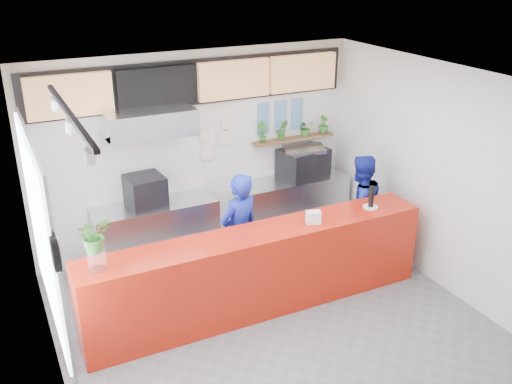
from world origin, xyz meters
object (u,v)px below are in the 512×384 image
object	(u,v)px
espresso_machine	(303,163)
staff_right	(359,207)
panini_oven	(145,191)
staff_center	(239,234)
service_counter	(259,271)
pepper_mill	(371,197)

from	to	relation	value
espresso_machine	staff_right	distance (m)	1.28
panini_oven	staff_center	bearing A→B (deg)	-59.81
service_counter	panini_oven	bearing A→B (deg)	116.86
service_counter	pepper_mill	distance (m)	1.80
panini_oven	pepper_mill	distance (m)	3.14
staff_center	pepper_mill	bearing A→B (deg)	146.63
service_counter	pepper_mill	size ratio (longest dim) A/B	15.62
service_counter	staff_center	size ratio (longest dim) A/B	2.68
staff_center	pepper_mill	size ratio (longest dim) A/B	5.84
espresso_machine	staff_right	size ratio (longest dim) A/B	0.46
staff_center	pepper_mill	world-z (taller)	staff_center
espresso_machine	pepper_mill	bearing A→B (deg)	-100.78
staff_center	staff_right	world-z (taller)	staff_center
panini_oven	staff_center	size ratio (longest dim) A/B	0.30
panini_oven	staff_right	xyz separation A→B (m)	(2.84, -1.21, -0.32)
panini_oven	espresso_machine	world-z (taller)	espresso_machine
pepper_mill	panini_oven	bearing A→B (deg)	144.92
service_counter	espresso_machine	world-z (taller)	espresso_machine
panini_oven	staff_right	world-z (taller)	staff_right
staff_center	staff_right	bearing A→B (deg)	166.00
espresso_machine	staff_center	xyz separation A→B (m)	(-1.71, -1.27, -0.30)
service_counter	espresso_machine	bearing A→B (deg)	46.99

